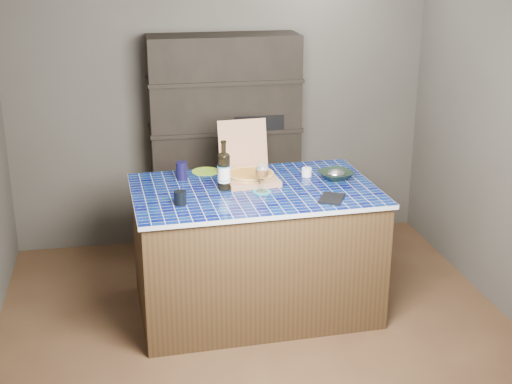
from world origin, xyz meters
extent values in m
plane|color=brown|center=(0.00, 0.00, 0.00)|extent=(3.50, 3.50, 0.00)
plane|color=#4C4842|center=(0.00, 1.75, 1.25)|extent=(3.50, 0.00, 3.50)
plane|color=#4C4842|center=(0.00, -1.75, 1.25)|extent=(3.50, 0.00, 3.50)
cube|color=black|center=(0.00, 1.53, 0.90)|extent=(1.20, 0.40, 1.80)
cube|color=black|center=(0.25, 1.48, 1.12)|extent=(0.40, 0.32, 0.12)
cube|color=#3F2D18|center=(0.04, 0.41, 0.44)|extent=(1.65, 1.07, 0.87)
cube|color=#050B4C|center=(0.04, 0.41, 0.89)|extent=(1.69, 1.11, 0.03)
cube|color=#9A694F|center=(0.04, 0.56, 0.92)|extent=(0.38, 0.38, 0.04)
cube|color=#9A694F|center=(0.02, 0.77, 1.12)|extent=(0.36, 0.11, 0.35)
cylinder|color=#B08649|center=(0.04, 0.56, 0.95)|extent=(0.33, 0.33, 0.01)
cylinder|color=maroon|center=(0.04, 0.56, 0.96)|extent=(0.29, 0.29, 0.01)
torus|color=#B08649|center=(0.04, 0.56, 0.96)|extent=(0.33, 0.33, 0.02)
cylinder|color=black|center=(-0.17, 0.43, 1.02)|extent=(0.08, 0.08, 0.24)
ellipsoid|color=black|center=(-0.17, 0.43, 1.14)|extent=(0.08, 0.08, 0.05)
cylinder|color=black|center=(-0.17, 0.43, 1.20)|extent=(0.03, 0.03, 0.10)
cylinder|color=silver|center=(-0.17, 0.43, 1.01)|extent=(0.09, 0.09, 0.11)
cylinder|color=#42A3E1|center=(-0.17, 0.43, 0.98)|extent=(0.09, 0.09, 0.01)
cylinder|color=#42A3E1|center=(-0.17, 0.43, 1.07)|extent=(0.09, 0.09, 0.01)
cylinder|color=teal|center=(0.07, 0.33, 0.91)|extent=(0.12, 0.12, 0.01)
cylinder|color=white|center=(0.07, 0.33, 0.91)|extent=(0.08, 0.08, 0.01)
cylinder|color=white|center=(0.07, 0.33, 0.96)|extent=(0.01, 0.01, 0.08)
ellipsoid|color=white|center=(0.07, 0.33, 1.05)|extent=(0.09, 0.09, 0.12)
cylinder|color=#B1671C|center=(0.07, 0.33, 1.04)|extent=(0.07, 0.07, 0.06)
cylinder|color=white|center=(0.07, 0.33, 1.07)|extent=(0.08, 0.08, 0.02)
cylinder|color=black|center=(-0.48, 0.19, 0.95)|extent=(0.08, 0.08, 0.09)
cube|color=black|center=(0.49, 0.10, 0.91)|extent=(0.22, 0.25, 0.02)
imported|color=black|center=(0.64, 0.50, 0.93)|extent=(0.29, 0.29, 0.06)
ellipsoid|color=#B1B2BD|center=(0.64, 0.50, 0.94)|extent=(0.13, 0.11, 0.06)
cylinder|color=white|center=(0.45, 0.60, 0.93)|extent=(0.07, 0.07, 0.06)
cylinder|color=black|center=(-0.43, 0.71, 0.97)|extent=(0.08, 0.08, 0.12)
cylinder|color=#92CC2B|center=(-0.24, 0.84, 0.91)|extent=(0.20, 0.20, 0.01)
camera|label=1|loc=(-0.81, -4.07, 2.49)|focal=50.00mm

